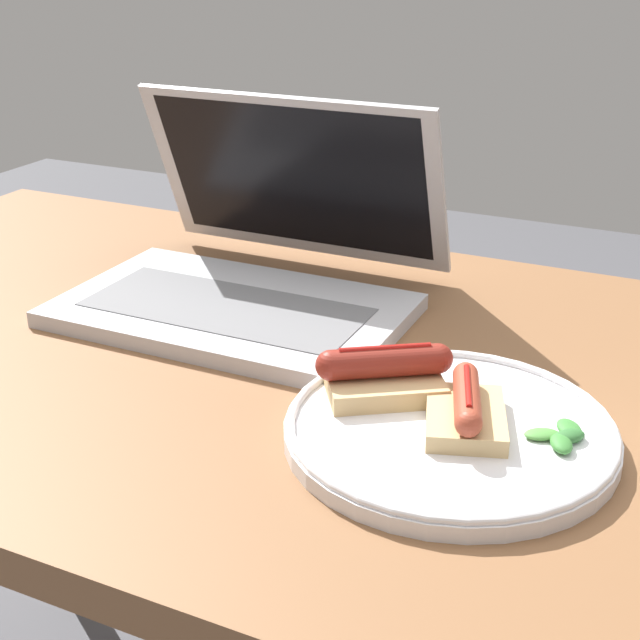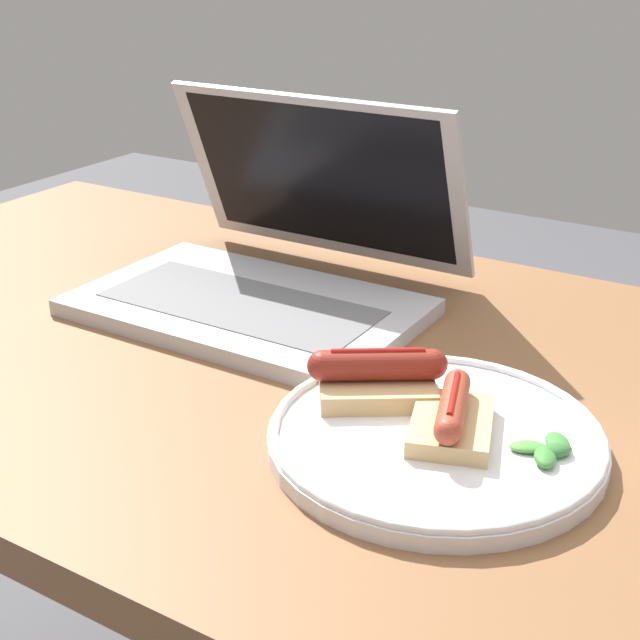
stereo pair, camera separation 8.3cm
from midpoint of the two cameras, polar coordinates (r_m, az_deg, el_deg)
desk at (r=0.96m, az=-0.48°, el=-5.81°), size 1.30×0.73×0.77m
laptop at (r=1.01m, az=-0.89°, el=3.34°), size 0.37×0.32×0.23m
plate at (r=0.75m, az=10.58°, el=-7.43°), size 0.28×0.28×0.02m
sausage_toast_left at (r=0.79m, az=6.70°, el=-3.71°), size 0.12×0.12×0.05m
sausage_toast_middle at (r=0.74m, az=11.65°, el=-6.20°), size 0.09×0.11×0.04m
salad_pile at (r=0.74m, az=17.56°, el=-7.97°), size 0.05×0.06×0.01m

